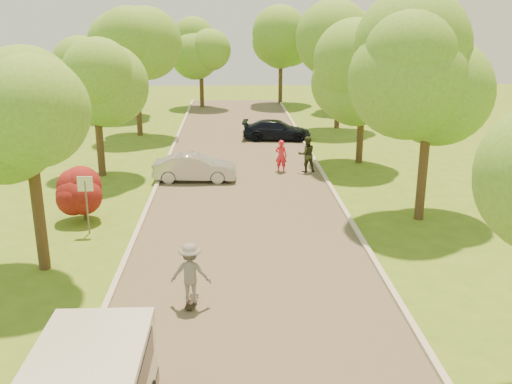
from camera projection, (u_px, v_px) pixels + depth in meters
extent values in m
plane|color=#406718|center=(251.00, 278.00, 17.40)|extent=(100.00, 100.00, 0.00)
cube|color=#4C4438|center=(244.00, 198.00, 25.03)|extent=(8.00, 60.00, 0.01)
cube|color=#B2AD9E|center=(151.00, 198.00, 24.84)|extent=(0.18, 60.00, 0.12)
cube|color=#B2AD9E|center=(336.00, 195.00, 25.19)|extent=(0.18, 60.00, 0.12)
cylinder|color=#59595E|center=(87.00, 208.00, 20.67)|extent=(0.06, 0.06, 2.00)
cube|color=white|center=(85.00, 184.00, 20.40)|extent=(0.55, 0.04, 0.55)
cylinder|color=#382619|center=(85.00, 211.00, 22.27)|extent=(0.12, 0.12, 0.70)
sphere|color=#590F0F|center=(83.00, 193.00, 22.05)|extent=(1.70, 1.70, 1.70)
cylinder|color=#382619|center=(39.00, 215.00, 17.54)|extent=(0.36, 0.36, 3.60)
sphere|color=#548524|center=(26.00, 112.00, 16.59)|extent=(4.60, 4.60, 4.60)
sphere|color=#548524|center=(48.00, 88.00, 16.42)|extent=(3.45, 3.45, 3.45)
cylinder|color=#382619|center=(100.00, 145.00, 28.08)|extent=(0.36, 0.36, 3.15)
sphere|color=#548524|center=(95.00, 87.00, 27.23)|extent=(4.20, 4.20, 4.20)
sphere|color=#548524|center=(108.00, 73.00, 27.07)|extent=(3.15, 3.15, 3.15)
cylinder|color=#382619|center=(139.00, 107.00, 37.53)|extent=(0.36, 0.36, 3.83)
sphere|color=#548524|center=(135.00, 54.00, 36.54)|extent=(4.80, 4.80, 4.80)
sphere|color=#548524|center=(146.00, 43.00, 36.35)|extent=(3.60, 3.60, 3.60)
cylinder|color=#382619|center=(423.00, 172.00, 21.90)|extent=(0.36, 0.36, 3.83)
sphere|color=#548524|center=(431.00, 82.00, 20.88)|extent=(5.00, 5.00, 5.00)
sphere|color=#548524|center=(453.00, 61.00, 20.69)|extent=(3.75, 3.75, 3.75)
cylinder|color=#382619|center=(360.00, 132.00, 30.53)|extent=(0.36, 0.36, 3.38)
sphere|color=#548524|center=(364.00, 75.00, 29.64)|extent=(4.40, 4.40, 4.40)
sphere|color=#548524|center=(377.00, 62.00, 29.47)|extent=(3.30, 3.30, 3.30)
cylinder|color=#382619|center=(338.00, 99.00, 40.00)|extent=(0.36, 0.36, 4.05)
sphere|color=#548524|center=(340.00, 47.00, 38.93)|extent=(5.20, 5.20, 5.20)
sphere|color=#548524|center=(352.00, 35.00, 38.73)|extent=(3.90, 3.90, 3.90)
cylinder|color=#382619|center=(123.00, 93.00, 45.09)|extent=(0.36, 0.36, 3.60)
sphere|color=#548524|center=(120.00, 50.00, 44.11)|extent=(5.00, 5.00, 5.00)
sphere|color=#548524|center=(130.00, 40.00, 43.92)|extent=(3.75, 3.75, 3.75)
cylinder|color=#382619|center=(332.00, 87.00, 47.71)|extent=(0.36, 0.36, 3.83)
sphere|color=#548524|center=(334.00, 45.00, 46.69)|extent=(5.00, 5.00, 5.00)
sphere|color=#548524|center=(343.00, 36.00, 46.50)|extent=(3.75, 3.75, 3.75)
cylinder|color=#382619|center=(202.00, 88.00, 49.20)|extent=(0.36, 0.36, 3.38)
sphere|color=#548524|center=(201.00, 50.00, 48.27)|extent=(4.80, 4.80, 4.80)
sphere|color=#548524|center=(209.00, 42.00, 48.09)|extent=(3.60, 3.60, 3.60)
cylinder|color=#382619|center=(280.00, 83.00, 51.38)|extent=(0.36, 0.36, 3.60)
sphere|color=#548524|center=(281.00, 46.00, 50.40)|extent=(5.00, 5.00, 5.00)
sphere|color=#548524|center=(289.00, 37.00, 50.21)|extent=(3.75, 3.75, 3.75)
imported|color=#A8A8AC|center=(195.00, 168.00, 27.43)|extent=(4.04, 1.59, 1.31)
imported|color=black|center=(277.00, 130.00, 36.51)|extent=(4.54, 2.26, 1.27)
cube|color=black|center=(192.00, 302.00, 15.75)|extent=(0.34, 0.90, 0.02)
cylinder|color=#BFCC4C|center=(196.00, 298.00, 16.06)|extent=(0.04, 0.07, 0.07)
cylinder|color=#BFCC4C|center=(191.00, 298.00, 16.08)|extent=(0.04, 0.07, 0.07)
cylinder|color=#BFCC4C|center=(192.00, 309.00, 15.47)|extent=(0.04, 0.07, 0.07)
cylinder|color=#BFCC4C|center=(187.00, 309.00, 15.48)|extent=(0.04, 0.07, 0.07)
imported|color=slate|center=(191.00, 273.00, 15.50)|extent=(1.18, 0.76, 1.72)
imported|color=red|center=(281.00, 156.00, 29.01)|extent=(0.70, 0.57, 1.65)
imported|color=#2A311D|center=(307.00, 154.00, 28.91)|extent=(1.02, 0.86, 1.85)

